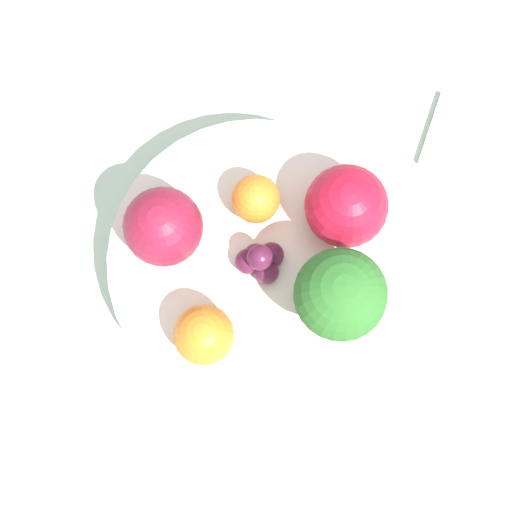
% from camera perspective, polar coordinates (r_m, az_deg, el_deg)
% --- Properties ---
extents(ground_plane, '(6.00, 6.00, 0.00)m').
position_cam_1_polar(ground_plane, '(0.59, 0.00, -1.41)').
color(ground_plane, gray).
extents(table_surface, '(1.20, 1.20, 0.02)m').
position_cam_1_polar(table_surface, '(0.58, 0.00, -1.23)').
color(table_surface, '#B2C6B2').
rests_on(table_surface, ground_plane).
extents(bowl, '(0.22, 0.22, 0.04)m').
position_cam_1_polar(bowl, '(0.55, 0.00, -0.65)').
color(bowl, silver).
rests_on(bowl, table_surface).
extents(broccoli, '(0.06, 0.06, 0.08)m').
position_cam_1_polar(broccoli, '(0.48, 6.73, -3.11)').
color(broccoli, '#99C17A').
rests_on(broccoli, bowl).
extents(apple_red, '(0.06, 0.06, 0.06)m').
position_cam_1_polar(apple_red, '(0.51, -7.44, 2.34)').
color(apple_red, maroon).
rests_on(apple_red, bowl).
extents(apple_green, '(0.06, 0.06, 0.06)m').
position_cam_1_polar(apple_green, '(0.51, 7.23, 3.98)').
color(apple_green, '#B7142D').
rests_on(apple_green, bowl).
extents(orange_front, '(0.04, 0.04, 0.04)m').
position_cam_1_polar(orange_front, '(0.50, -4.20, -6.30)').
color(orange_front, orange).
rests_on(orange_front, bowl).
extents(orange_back, '(0.04, 0.04, 0.04)m').
position_cam_1_polar(orange_back, '(0.52, -0.02, 4.60)').
color(orange_back, orange).
rests_on(orange_back, bowl).
extents(grape_cluster, '(0.04, 0.04, 0.03)m').
position_cam_1_polar(grape_cluster, '(0.52, 0.41, -0.33)').
color(grape_cluster, '#511938').
rests_on(grape_cluster, bowl).
extents(spoon, '(0.05, 0.06, 0.01)m').
position_cam_1_polar(spoon, '(0.62, 14.39, 9.71)').
color(spoon, silver).
rests_on(spoon, table_surface).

